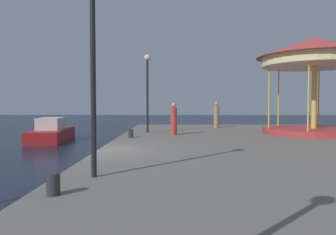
{
  "coord_description": "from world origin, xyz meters",
  "views": [
    {
      "loc": [
        2.59,
        -11.22,
        2.43
      ],
      "look_at": [
        2.45,
        5.98,
        1.7
      ],
      "focal_mm": 34.07,
      "sensor_mm": 36.0,
      "label": 1
    }
  ],
  "objects_px": {
    "bollard_center": "(53,184)",
    "bollard_south": "(131,133)",
    "person_far_corner": "(216,116)",
    "lamp_post_mid_promenade": "(93,45)",
    "motorboat_red": "(52,132)",
    "carousel": "(315,62)",
    "lamp_post_far_end": "(147,79)",
    "person_mid_promenade": "(174,120)"
  },
  "relations": [
    {
      "from": "motorboat_red",
      "to": "person_far_corner",
      "type": "distance_m",
      "value": 11.1
    },
    {
      "from": "lamp_post_mid_promenade",
      "to": "bollard_center",
      "type": "bearing_deg",
      "value": -104.92
    },
    {
      "from": "motorboat_red",
      "to": "bollard_center",
      "type": "bearing_deg",
      "value": -69.37
    },
    {
      "from": "lamp_post_mid_promenade",
      "to": "lamp_post_far_end",
      "type": "xyz_separation_m",
      "value": [
        0.38,
        11.17,
        0.11
      ]
    },
    {
      "from": "lamp_post_far_end",
      "to": "person_mid_promenade",
      "type": "bearing_deg",
      "value": -44.93
    },
    {
      "from": "lamp_post_far_end",
      "to": "bollard_south",
      "type": "bearing_deg",
      "value": -101.94
    },
    {
      "from": "bollard_center",
      "to": "lamp_post_mid_promenade",
      "type": "bearing_deg",
      "value": 75.08
    },
    {
      "from": "person_far_corner",
      "to": "person_mid_promenade",
      "type": "height_order",
      "value": "person_far_corner"
    },
    {
      "from": "person_mid_promenade",
      "to": "lamp_post_mid_promenade",
      "type": "bearing_deg",
      "value": -100.93
    },
    {
      "from": "motorboat_red",
      "to": "carousel",
      "type": "relative_size",
      "value": 0.98
    },
    {
      "from": "carousel",
      "to": "lamp_post_mid_promenade",
      "type": "xyz_separation_m",
      "value": [
        -9.5,
        -10.34,
        -0.97
      ]
    },
    {
      "from": "person_far_corner",
      "to": "person_mid_promenade",
      "type": "bearing_deg",
      "value": -120.13
    },
    {
      "from": "carousel",
      "to": "bollard_south",
      "type": "xyz_separation_m",
      "value": [
        -9.73,
        -2.04,
        -3.68
      ]
    },
    {
      "from": "lamp_post_far_end",
      "to": "bollard_center",
      "type": "relative_size",
      "value": 11.1
    },
    {
      "from": "bollard_south",
      "to": "lamp_post_mid_promenade",
      "type": "bearing_deg",
      "value": -88.46
    },
    {
      "from": "carousel",
      "to": "motorboat_red",
      "type": "bearing_deg",
      "value": 167.01
    },
    {
      "from": "motorboat_red",
      "to": "person_far_corner",
      "type": "height_order",
      "value": "person_far_corner"
    },
    {
      "from": "person_mid_promenade",
      "to": "bollard_south",
      "type": "bearing_deg",
      "value": -146.49
    },
    {
      "from": "motorboat_red",
      "to": "bollard_south",
      "type": "bearing_deg",
      "value": -43.52
    },
    {
      "from": "bollard_south",
      "to": "person_mid_promenade",
      "type": "xyz_separation_m",
      "value": [
        2.09,
        1.39,
        0.59
      ]
    },
    {
      "from": "lamp_post_far_end",
      "to": "bollard_south",
      "type": "height_order",
      "value": "lamp_post_far_end"
    },
    {
      "from": "bollard_center",
      "to": "person_mid_promenade",
      "type": "height_order",
      "value": "person_mid_promenade"
    },
    {
      "from": "motorboat_red",
      "to": "lamp_post_mid_promenade",
      "type": "relative_size",
      "value": 1.42
    },
    {
      "from": "person_far_corner",
      "to": "person_mid_promenade",
      "type": "distance_m",
      "value": 5.92
    },
    {
      "from": "motorboat_red",
      "to": "carousel",
      "type": "xyz_separation_m",
      "value": [
        15.68,
        -3.62,
        4.11
      ]
    },
    {
      "from": "carousel",
      "to": "bollard_center",
      "type": "relative_size",
      "value": 15.47
    },
    {
      "from": "carousel",
      "to": "lamp_post_far_end",
      "type": "height_order",
      "value": "carousel"
    },
    {
      "from": "carousel",
      "to": "lamp_post_far_end",
      "type": "xyz_separation_m",
      "value": [
        -9.12,
        0.83,
        -0.85
      ]
    },
    {
      "from": "bollard_south",
      "to": "carousel",
      "type": "bearing_deg",
      "value": 11.83
    },
    {
      "from": "motorboat_red",
      "to": "lamp_post_mid_promenade",
      "type": "height_order",
      "value": "lamp_post_mid_promenade"
    },
    {
      "from": "bollard_center",
      "to": "lamp_post_far_end",
      "type": "bearing_deg",
      "value": 86.52
    },
    {
      "from": "lamp_post_far_end",
      "to": "bollard_center",
      "type": "xyz_separation_m",
      "value": [
        -0.77,
        -12.6,
        -2.82
      ]
    },
    {
      "from": "bollard_center",
      "to": "bollard_south",
      "type": "bearing_deg",
      "value": 89.06
    },
    {
      "from": "person_far_corner",
      "to": "lamp_post_mid_promenade",
      "type": "bearing_deg",
      "value": -108.11
    },
    {
      "from": "bollard_center",
      "to": "bollard_south",
      "type": "distance_m",
      "value": 9.74
    },
    {
      "from": "bollard_center",
      "to": "person_far_corner",
      "type": "height_order",
      "value": "person_far_corner"
    },
    {
      "from": "carousel",
      "to": "bollard_center",
      "type": "xyz_separation_m",
      "value": [
        -9.89,
        -11.77,
        -3.68
      ]
    },
    {
      "from": "lamp_post_far_end",
      "to": "carousel",
      "type": "bearing_deg",
      "value": -5.21
    },
    {
      "from": "lamp_post_far_end",
      "to": "motorboat_red",
      "type": "bearing_deg",
      "value": 157.0
    },
    {
      "from": "person_mid_promenade",
      "to": "motorboat_red",
      "type": "bearing_deg",
      "value": 152.06
    },
    {
      "from": "carousel",
      "to": "person_mid_promenade",
      "type": "xyz_separation_m",
      "value": [
        -7.63,
        -0.65,
        -3.09
      ]
    },
    {
      "from": "lamp_post_far_end",
      "to": "person_mid_promenade",
      "type": "relative_size",
      "value": 2.63
    }
  ]
}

